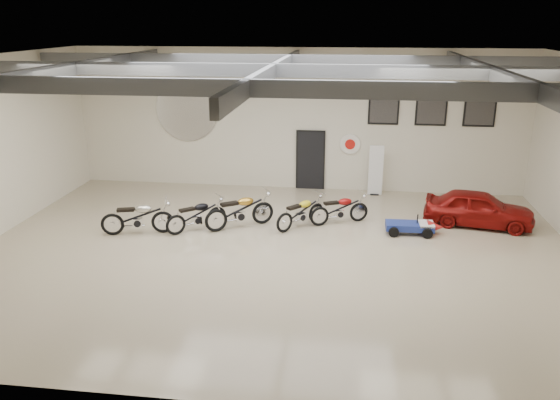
# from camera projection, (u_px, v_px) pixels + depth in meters

# --- Properties ---
(floor) EXTENTS (16.00, 12.00, 0.01)m
(floor) POSITION_uv_depth(u_px,v_px,m) (274.00, 253.00, 14.48)
(floor) COLOR tan
(floor) RESTS_ON ground
(ceiling) EXTENTS (16.00, 12.00, 0.01)m
(ceiling) POSITION_uv_depth(u_px,v_px,m) (274.00, 60.00, 12.90)
(ceiling) COLOR slate
(ceiling) RESTS_ON back_wall
(back_wall) EXTENTS (16.00, 0.02, 5.00)m
(back_wall) POSITION_uv_depth(u_px,v_px,m) (297.00, 120.00, 19.33)
(back_wall) COLOR beige
(back_wall) RESTS_ON floor
(ceiling_beams) EXTENTS (15.80, 11.80, 0.32)m
(ceiling_beams) POSITION_uv_depth(u_px,v_px,m) (274.00, 71.00, 12.98)
(ceiling_beams) COLOR #595B60
(ceiling_beams) RESTS_ON ceiling
(door) EXTENTS (0.92, 0.08, 2.10)m
(door) POSITION_uv_depth(u_px,v_px,m) (310.00, 161.00, 19.69)
(door) COLOR black
(door) RESTS_ON back_wall
(logo_plaque) EXTENTS (2.30, 0.06, 1.16)m
(logo_plaque) POSITION_uv_depth(u_px,v_px,m) (187.00, 110.00, 19.67)
(logo_plaque) COLOR silver
(logo_plaque) RESTS_ON back_wall
(poster_left) EXTENTS (1.05, 0.08, 1.35)m
(poster_left) POSITION_uv_depth(u_px,v_px,m) (384.00, 105.00, 18.75)
(poster_left) COLOR black
(poster_left) RESTS_ON back_wall
(poster_mid) EXTENTS (1.05, 0.08, 1.35)m
(poster_mid) POSITION_uv_depth(u_px,v_px,m) (432.00, 106.00, 18.55)
(poster_mid) COLOR black
(poster_mid) RESTS_ON back_wall
(poster_right) EXTENTS (1.05, 0.08, 1.35)m
(poster_right) POSITION_uv_depth(u_px,v_px,m) (480.00, 107.00, 18.36)
(poster_right) COLOR black
(poster_right) RESTS_ON back_wall
(oil_sign) EXTENTS (0.72, 0.10, 0.72)m
(oil_sign) POSITION_uv_depth(u_px,v_px,m) (350.00, 144.00, 19.31)
(oil_sign) COLOR white
(oil_sign) RESTS_ON back_wall
(banner_stand) EXTENTS (0.50, 0.21, 1.81)m
(banner_stand) POSITION_uv_depth(u_px,v_px,m) (376.00, 170.00, 19.03)
(banner_stand) COLOR white
(banner_stand) RESTS_ON floor
(motorcycle_silver) EXTENTS (2.12, 1.13, 1.05)m
(motorcycle_silver) POSITION_uv_depth(u_px,v_px,m) (137.00, 217.00, 15.63)
(motorcycle_silver) COLOR silver
(motorcycle_silver) RESTS_ON floor
(motorcycle_black) EXTENTS (1.80, 1.64, 0.97)m
(motorcycle_black) POSITION_uv_depth(u_px,v_px,m) (196.00, 215.00, 15.91)
(motorcycle_black) COLOR silver
(motorcycle_black) RESTS_ON floor
(motorcycle_gold) EXTENTS (2.14, 1.72, 1.11)m
(motorcycle_gold) POSITION_uv_depth(u_px,v_px,m) (240.00, 210.00, 16.10)
(motorcycle_gold) COLOR silver
(motorcycle_gold) RESTS_ON floor
(motorcycle_yellow) EXTENTS (1.66, 1.76, 0.96)m
(motorcycle_yellow) POSITION_uv_depth(u_px,v_px,m) (301.00, 212.00, 16.17)
(motorcycle_yellow) COLOR silver
(motorcycle_yellow) RESTS_ON floor
(motorcycle_red) EXTENTS (1.91, 1.28, 0.95)m
(motorcycle_red) POSITION_uv_depth(u_px,v_px,m) (340.00, 209.00, 16.45)
(motorcycle_red) COLOR silver
(motorcycle_red) RESTS_ON floor
(go_kart) EXTENTS (1.68, 0.78, 0.61)m
(go_kart) POSITION_uv_depth(u_px,v_px,m) (415.00, 224.00, 15.71)
(go_kart) COLOR navy
(go_kart) RESTS_ON floor
(vintage_car) EXTENTS (1.83, 3.34, 1.08)m
(vintage_car) POSITION_uv_depth(u_px,v_px,m) (479.00, 208.00, 16.30)
(vintage_car) COLOR maroon
(vintage_car) RESTS_ON floor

